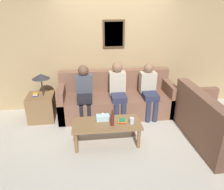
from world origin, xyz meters
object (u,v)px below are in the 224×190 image
Objects in this scene: drinking_glass at (132,121)px; person_right at (149,88)px; coffee_table at (107,126)px; wine_bottle at (112,119)px; person_left at (84,91)px; couch_main at (116,100)px; person_middle at (118,89)px; couch_side at (212,125)px.

person_right is at bearing 60.63° from drinking_glass.
wine_bottle reaches higher than coffee_table.
person_left is at bearing 113.50° from wine_bottle.
couch_main is 0.38m from person_middle.
coffee_table is 1.03× the size of person_right.
person_right is at bearing 38.76° from couch_side.
wine_bottle is at bearing -103.29° from person_middle.
couch_main is at bearing 51.08° from couch_side.
person_left is at bearing 179.33° from person_right.
person_right is (0.69, -0.17, 0.31)m from couch_main.
person_middle is at bearing 95.18° from drinking_glass.
couch_side is 15.24× the size of drinking_glass.
drinking_glass is 1.33m from person_left.
wine_bottle is 0.34m from drinking_glass.
person_right is (0.58, 1.03, 0.16)m from drinking_glass.
person_right reaches higher than wine_bottle.
coffee_table is 0.99× the size of person_middle.
wine_bottle is (0.09, -0.08, 0.17)m from coffee_table.
drinking_glass is 0.09× the size of person_left.
coffee_table is 10.91× the size of drinking_glass.
couch_side is (1.57, -1.27, 0.00)m from couch_main.
person_middle is at bearing 54.82° from couch_side.
drinking_glass is 0.09× the size of person_middle.
person_left is at bearing 127.30° from drinking_glass.
coffee_table is at bearing -69.21° from person_left.
wine_bottle is at bearing -42.83° from coffee_table.
couch_main is 0.78m from person_left.
couch_side is 2.54m from person_left.
person_middle is 1.04× the size of person_right.
couch_side is 1.47m from drinking_glass.
couch_main is 8.66× the size of wine_bottle.
person_right reaches higher than couch_side.
wine_bottle is at bearing -66.50° from person_left.
drinking_glass is at bearing 1.31° from wine_bottle.
couch_side is 1.38× the size of person_middle.
couch_main reaches higher than wine_bottle.
drinking_glass is (0.43, -0.08, 0.11)m from coffee_table.
drinking_glass is at bearing -9.99° from coffee_table.
wine_bottle is at bearing -131.50° from person_right.
person_left reaches higher than wine_bottle.
wine_bottle is 1.16m from person_left.
person_left is (-0.80, 1.05, 0.17)m from drinking_glass.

